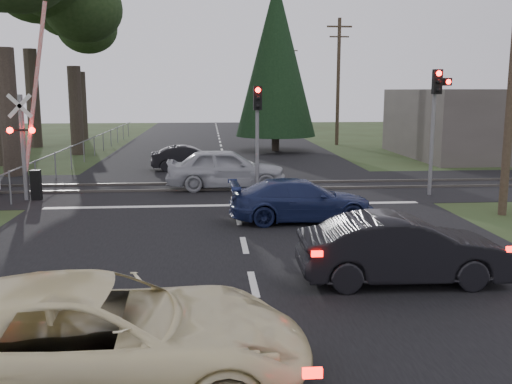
{
  "coord_description": "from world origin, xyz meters",
  "views": [
    {
      "loc": [
        -0.88,
        -11.19,
        3.94
      ],
      "look_at": [
        0.35,
        3.54,
        1.3
      ],
      "focal_mm": 40.0,
      "sensor_mm": 36.0,
      "label": 1
    }
  ],
  "objects": [
    {
      "name": "road",
      "position": [
        0.0,
        10.0,
        0.01
      ],
      "size": [
        14.0,
        100.0,
        0.01
      ],
      "primitive_type": "cube",
      "color": "black",
      "rests_on": "ground"
    },
    {
      "name": "euc_tree_e",
      "position": [
        -11.0,
        36.0,
        9.51
      ],
      "size": [
        6.0,
        6.0,
        13.2
      ],
      "color": "#473D33",
      "rests_on": "ground"
    },
    {
      "name": "traffic_signal_center",
      "position": [
        1.0,
        10.68,
        2.81
      ],
      "size": [
        0.32,
        0.48,
        4.1
      ],
      "color": "slate",
      "rests_on": "ground"
    },
    {
      "name": "fence_left",
      "position": [
        -7.8,
        22.5,
        0.0
      ],
      "size": [
        0.1,
        36.0,
        1.2
      ],
      "primitive_type": null,
      "color": "slate",
      "rests_on": "ground"
    },
    {
      "name": "rail_near",
      "position": [
        0.0,
        11.2,
        0.05
      ],
      "size": [
        120.0,
        0.12,
        0.1
      ],
      "primitive_type": "cube",
      "color": "#59544C",
      "rests_on": "ground"
    },
    {
      "name": "utility_pole_mid",
      "position": [
        8.5,
        30.0,
        4.73
      ],
      "size": [
        1.8,
        0.26,
        9.0
      ],
      "color": "#4C3D2D",
      "rests_on": "ground"
    },
    {
      "name": "cream_coupe",
      "position": [
        -2.37,
        -4.15,
        0.78
      ],
      "size": [
        5.72,
        2.82,
        1.56
      ],
      "primitive_type": "imported",
      "rotation": [
        0.0,
        0.0,
        1.61
      ],
      "color": "beige",
      "rests_on": "ground"
    },
    {
      "name": "conifer_tree",
      "position": [
        3.5,
        26.0,
        5.99
      ],
      "size": [
        5.2,
        5.2,
        11.0
      ],
      "color": "#473D33",
      "rests_on": "ground"
    },
    {
      "name": "crossing_signal",
      "position": [
        -7.27,
        9.79,
        2.06
      ],
      "size": [
        1.62,
        0.38,
        6.96
      ],
      "color": "slate",
      "rests_on": "ground"
    },
    {
      "name": "blue_sedan",
      "position": [
        1.91,
        5.67,
        0.64
      ],
      "size": [
        4.46,
        1.94,
        1.28
      ],
      "primitive_type": "imported",
      "rotation": [
        0.0,
        0.0,
        1.61
      ],
      "color": "#1A244E",
      "rests_on": "ground"
    },
    {
      "name": "stop_line",
      "position": [
        0.0,
        8.2,
        0.01
      ],
      "size": [
        13.0,
        0.35,
        0.0
      ],
      "primitive_type": "cube",
      "color": "silver",
      "rests_on": "ground"
    },
    {
      "name": "ground",
      "position": [
        0.0,
        0.0,
        0.0
      ],
      "size": [
        120.0,
        120.0,
        0.0
      ],
      "primitive_type": "plane",
      "color": "#2A3317",
      "rests_on": "ground"
    },
    {
      "name": "silver_car",
      "position": [
        -0.2,
        11.71,
        0.82
      ],
      "size": [
        4.83,
        1.98,
        1.64
      ],
      "primitive_type": "imported",
      "rotation": [
        0.0,
        0.0,
        1.58
      ],
      "color": "#A8AAB0",
      "rests_on": "ground"
    },
    {
      "name": "dark_car_far",
      "position": [
        -1.93,
        17.41,
        0.6
      ],
      "size": [
        3.77,
        1.63,
        1.21
      ],
      "primitive_type": "imported",
      "rotation": [
        0.0,
        0.0,
        1.67
      ],
      "color": "black",
      "rests_on": "ground"
    },
    {
      "name": "rail_far",
      "position": [
        0.0,
        12.8,
        0.05
      ],
      "size": [
        120.0,
        0.12,
        0.1
      ],
      "primitive_type": "cube",
      "color": "#59544C",
      "rests_on": "ground"
    },
    {
      "name": "dark_hatchback",
      "position": [
        3.08,
        -0.11,
        0.7
      ],
      "size": [
        4.3,
        1.58,
        1.41
      ],
      "primitive_type": "imported",
      "rotation": [
        0.0,
        0.0,
        1.55
      ],
      "color": "black",
      "rests_on": "ground"
    },
    {
      "name": "utility_pole_far",
      "position": [
        8.5,
        55.0,
        4.73
      ],
      "size": [
        1.8,
        0.26,
        9.0
      ],
      "color": "#4C3D2D",
      "rests_on": "ground"
    },
    {
      "name": "traffic_signal_right",
      "position": [
        7.55,
        9.47,
        3.31
      ],
      "size": [
        0.68,
        0.48,
        4.7
      ],
      "color": "slate",
      "rests_on": "ground"
    },
    {
      "name": "rail_corridor",
      "position": [
        0.0,
        12.0,
        0.01
      ],
      "size": [
        120.0,
        8.0,
        0.01
      ],
      "primitive_type": "cube",
      "color": "black",
      "rests_on": "ground"
    }
  ]
}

